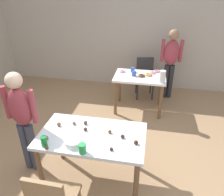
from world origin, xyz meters
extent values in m
plane|color=#9E7A56|center=(0.00, 0.00, 0.00)|extent=(6.40, 6.40, 0.00)
cube|color=#BCB2A3|center=(0.00, 3.20, 1.30)|extent=(6.40, 0.10, 2.60)
cube|color=silver|center=(-0.06, 0.01, 0.73)|extent=(1.26, 0.73, 0.04)
cylinder|color=brown|center=(-0.63, -0.30, 0.35)|extent=(0.06, 0.06, 0.71)
cylinder|color=brown|center=(0.51, -0.30, 0.35)|extent=(0.06, 0.06, 0.71)
cylinder|color=brown|center=(-0.63, 0.31, 0.35)|extent=(0.06, 0.06, 0.71)
cylinder|color=brown|center=(0.51, 0.31, 0.35)|extent=(0.06, 0.06, 0.71)
cube|color=white|center=(0.36, 1.94, 0.73)|extent=(0.98, 0.67, 0.04)
cylinder|color=brown|center=(-0.07, 1.66, 0.35)|extent=(0.06, 0.06, 0.71)
cylinder|color=brown|center=(0.79, 1.66, 0.35)|extent=(0.06, 0.06, 0.71)
cylinder|color=brown|center=(-0.07, 2.21, 0.35)|extent=(0.06, 0.06, 0.71)
cylinder|color=brown|center=(0.79, 2.21, 0.35)|extent=(0.06, 0.06, 0.71)
cylinder|color=olive|center=(-0.43, -0.48, 0.21)|extent=(0.04, 0.04, 0.41)
cube|color=#2D2D33|center=(0.45, 2.55, 0.43)|extent=(0.46, 0.46, 0.04)
cube|color=#2D2D33|center=(0.42, 2.73, 0.66)|extent=(0.38, 0.10, 0.42)
cylinder|color=#2D2D33|center=(0.64, 2.41, 0.21)|extent=(0.04, 0.04, 0.41)
cylinder|color=#2D2D33|center=(0.30, 2.36, 0.21)|extent=(0.04, 0.04, 0.41)
cylinder|color=#2D2D33|center=(0.59, 2.75, 0.21)|extent=(0.04, 0.04, 0.41)
cylinder|color=#2D2D33|center=(0.25, 2.69, 0.21)|extent=(0.04, 0.04, 0.41)
cylinder|color=#383D4C|center=(-1.03, 0.06, 0.37)|extent=(0.11, 0.11, 0.73)
cylinder|color=#383D4C|center=(-0.92, 0.05, 0.37)|extent=(0.11, 0.11, 0.73)
ellipsoid|color=#9E3842|center=(-0.97, 0.06, 0.99)|extent=(0.34, 0.23, 0.52)
sphere|color=beige|center=(-0.97, 0.06, 1.35)|extent=(0.20, 0.20, 0.20)
cylinder|color=#9E3842|center=(-1.16, 0.07, 1.03)|extent=(0.08, 0.08, 0.44)
cylinder|color=#9E3842|center=(-0.78, 0.04, 1.03)|extent=(0.08, 0.08, 0.44)
cylinder|color=#28282D|center=(1.01, 2.62, 0.38)|extent=(0.11, 0.11, 0.77)
cylinder|color=#28282D|center=(0.90, 2.61, 0.38)|extent=(0.11, 0.11, 0.77)
ellipsoid|color=#9E3842|center=(0.95, 2.61, 1.04)|extent=(0.34, 0.23, 0.54)
sphere|color=#997051|center=(0.95, 2.61, 1.41)|extent=(0.21, 0.21, 0.21)
cylinder|color=#9E3842|center=(1.14, 2.64, 1.08)|extent=(0.08, 0.08, 0.46)
cylinder|color=#9E3842|center=(0.76, 2.59, 1.08)|extent=(0.08, 0.08, 0.46)
cylinder|color=white|center=(-0.22, -0.20, 0.78)|extent=(0.20, 0.20, 0.06)
cylinder|color=#198438|center=(-0.52, -0.28, 0.81)|extent=(0.07, 0.07, 0.12)
cube|color=silver|center=(0.36, 0.17, 0.75)|extent=(0.17, 0.02, 0.01)
cylinder|color=green|center=(-0.08, -0.31, 0.81)|extent=(0.08, 0.08, 0.11)
sphere|color=#3D2319|center=(-0.16, 0.06, 0.77)|extent=(0.04, 0.04, 0.04)
sphere|color=brown|center=(-0.34, 0.16, 0.77)|extent=(0.04, 0.04, 0.04)
sphere|color=#3D2319|center=(0.22, -0.22, 0.77)|extent=(0.04, 0.04, 0.04)
sphere|color=#3D2319|center=(0.30, 0.01, 0.77)|extent=(0.05, 0.05, 0.05)
sphere|color=brown|center=(-0.51, 0.10, 0.77)|extent=(0.05, 0.05, 0.05)
sphere|color=brown|center=(-0.55, -0.18, 0.77)|extent=(0.05, 0.05, 0.05)
sphere|color=brown|center=(-0.20, 0.19, 0.77)|extent=(0.05, 0.05, 0.05)
sphere|color=#3D2319|center=(0.47, -0.07, 0.77)|extent=(0.05, 0.05, 0.05)
sphere|color=brown|center=(0.14, 0.07, 0.77)|extent=(0.04, 0.04, 0.04)
sphere|color=brown|center=(-0.47, -0.33, 0.77)|extent=(0.04, 0.04, 0.04)
cylinder|color=white|center=(0.77, 1.69, 0.86)|extent=(0.11, 0.11, 0.23)
cylinder|color=#3351B2|center=(0.20, 2.11, 0.80)|extent=(0.08, 0.08, 0.09)
cylinder|color=#3351B2|center=(0.24, 1.91, 0.80)|extent=(0.08, 0.08, 0.09)
torus|color=pink|center=(0.00, 2.06, 0.77)|extent=(0.11, 0.11, 0.03)
torus|color=gold|center=(0.52, 1.98, 0.77)|extent=(0.13, 0.13, 0.04)
torus|color=pink|center=(0.68, 2.20, 0.77)|extent=(0.12, 0.12, 0.03)
torus|color=brown|center=(0.40, 1.91, 0.77)|extent=(0.13, 0.13, 0.04)
torus|color=pink|center=(0.60, 2.11, 0.77)|extent=(0.11, 0.11, 0.03)
camera|label=1|loc=(0.55, -1.95, 2.34)|focal=34.47mm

